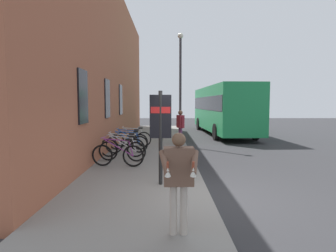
{
  "coord_description": "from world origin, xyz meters",
  "views": [
    {
      "loc": [
        -6.52,
        1.0,
        2.21
      ],
      "look_at": [
        2.28,
        0.96,
        1.51
      ],
      "focal_mm": 30.66,
      "sensor_mm": 36.0,
      "label": 1
    }
  ],
  "objects_px": {
    "pedestrian_by_facade": "(180,124)",
    "street_lamp": "(180,79)",
    "bicycle_mid_rack": "(133,139)",
    "bicycle_far_end": "(127,144)",
    "city_bus": "(223,107)",
    "transit_info_sign": "(161,122)",
    "bicycle_end_of_row": "(118,155)",
    "bicycle_nearest_sign": "(122,147)",
    "bicycle_beside_lamp": "(122,150)",
    "bicycle_under_window": "(128,141)",
    "tourist_with_hotdogs": "(179,172)"
  },
  "relations": [
    {
      "from": "pedestrian_by_facade",
      "to": "street_lamp",
      "type": "relative_size",
      "value": 0.31
    },
    {
      "from": "bicycle_mid_rack",
      "to": "pedestrian_by_facade",
      "type": "xyz_separation_m",
      "value": [
        0.84,
        -2.32,
        0.67
      ]
    },
    {
      "from": "bicycle_far_end",
      "to": "city_bus",
      "type": "relative_size",
      "value": 0.17
    },
    {
      "from": "transit_info_sign",
      "to": "pedestrian_by_facade",
      "type": "distance_m",
      "value": 7.33
    },
    {
      "from": "bicycle_end_of_row",
      "to": "bicycle_nearest_sign",
      "type": "distance_m",
      "value": 1.68
    },
    {
      "from": "bicycle_far_end",
      "to": "street_lamp",
      "type": "height_order",
      "value": "street_lamp"
    },
    {
      "from": "bicycle_beside_lamp",
      "to": "bicycle_under_window",
      "type": "bearing_deg",
      "value": 2.59
    },
    {
      "from": "bicycle_under_window",
      "to": "city_bus",
      "type": "distance_m",
      "value": 9.62
    },
    {
      "from": "bicycle_mid_rack",
      "to": "transit_info_sign",
      "type": "distance_m",
      "value": 6.69
    },
    {
      "from": "bicycle_end_of_row",
      "to": "street_lamp",
      "type": "bearing_deg",
      "value": -23.43
    },
    {
      "from": "bicycle_far_end",
      "to": "pedestrian_by_facade",
      "type": "xyz_separation_m",
      "value": [
        2.62,
        -2.35,
        0.67
      ]
    },
    {
      "from": "bicycle_far_end",
      "to": "tourist_with_hotdogs",
      "type": "bearing_deg",
      "value": -166.19
    },
    {
      "from": "bicycle_under_window",
      "to": "bicycle_far_end",
      "type": "bearing_deg",
      "value": -176.01
    },
    {
      "from": "bicycle_nearest_sign",
      "to": "transit_info_sign",
      "type": "distance_m",
      "value": 4.26
    },
    {
      "from": "bicycle_mid_rack",
      "to": "tourist_with_hotdogs",
      "type": "xyz_separation_m",
      "value": [
        -9.28,
        -1.81,
        0.62
      ]
    },
    {
      "from": "bicycle_nearest_sign",
      "to": "transit_info_sign",
      "type": "height_order",
      "value": "transit_info_sign"
    },
    {
      "from": "bicycle_nearest_sign",
      "to": "bicycle_far_end",
      "type": "relative_size",
      "value": 1.01
    },
    {
      "from": "bicycle_nearest_sign",
      "to": "bicycle_mid_rack",
      "type": "distance_m",
      "value": 2.65
    },
    {
      "from": "bicycle_mid_rack",
      "to": "tourist_with_hotdogs",
      "type": "bearing_deg",
      "value": -168.99
    },
    {
      "from": "tourist_with_hotdogs",
      "to": "bicycle_nearest_sign",
      "type": "bearing_deg",
      "value": 16.05
    },
    {
      "from": "city_bus",
      "to": "bicycle_end_of_row",
      "type": "bearing_deg",
      "value": 153.04
    },
    {
      "from": "bicycle_beside_lamp",
      "to": "pedestrian_by_facade",
      "type": "height_order",
      "value": "pedestrian_by_facade"
    },
    {
      "from": "bicycle_mid_rack",
      "to": "city_bus",
      "type": "relative_size",
      "value": 0.17
    },
    {
      "from": "bicycle_mid_rack",
      "to": "bicycle_nearest_sign",
      "type": "bearing_deg",
      "value": 177.74
    },
    {
      "from": "bicycle_beside_lamp",
      "to": "tourist_with_hotdogs",
      "type": "relative_size",
      "value": 1.08
    },
    {
      "from": "street_lamp",
      "to": "bicycle_beside_lamp",
      "type": "bearing_deg",
      "value": 152.68
    },
    {
      "from": "bicycle_nearest_sign",
      "to": "street_lamp",
      "type": "distance_m",
      "value": 5.25
    },
    {
      "from": "bicycle_nearest_sign",
      "to": "bicycle_far_end",
      "type": "distance_m",
      "value": 0.86
    },
    {
      "from": "bicycle_nearest_sign",
      "to": "bicycle_under_window",
      "type": "bearing_deg",
      "value": -0.17
    },
    {
      "from": "transit_info_sign",
      "to": "bicycle_beside_lamp",
      "type": "bearing_deg",
      "value": 25.91
    },
    {
      "from": "bicycle_end_of_row",
      "to": "tourist_with_hotdogs",
      "type": "distance_m",
      "value": 5.31
    },
    {
      "from": "bicycle_far_end",
      "to": "bicycle_end_of_row",
      "type": "bearing_deg",
      "value": -179.0
    },
    {
      "from": "bicycle_far_end",
      "to": "bicycle_mid_rack",
      "type": "bearing_deg",
      "value": -1.21
    },
    {
      "from": "bicycle_end_of_row",
      "to": "bicycle_under_window",
      "type": "relative_size",
      "value": 1.0
    },
    {
      "from": "bicycle_end_of_row",
      "to": "pedestrian_by_facade",
      "type": "relative_size",
      "value": 1.02
    },
    {
      "from": "bicycle_far_end",
      "to": "transit_info_sign",
      "type": "distance_m",
      "value": 5.02
    },
    {
      "from": "pedestrian_by_facade",
      "to": "street_lamp",
      "type": "height_order",
      "value": "street_lamp"
    },
    {
      "from": "bicycle_far_end",
      "to": "bicycle_under_window",
      "type": "xyz_separation_m",
      "value": [
        0.88,
        0.06,
        0.0
      ]
    },
    {
      "from": "bicycle_beside_lamp",
      "to": "bicycle_under_window",
      "type": "distance_m",
      "value": 2.54
    },
    {
      "from": "transit_info_sign",
      "to": "pedestrian_by_facade",
      "type": "bearing_deg",
      "value": -6.72
    },
    {
      "from": "bicycle_nearest_sign",
      "to": "bicycle_mid_rack",
      "type": "height_order",
      "value": "same"
    },
    {
      "from": "bicycle_under_window",
      "to": "street_lamp",
      "type": "bearing_deg",
      "value": -51.61
    },
    {
      "from": "bicycle_under_window",
      "to": "bicycle_beside_lamp",
      "type": "bearing_deg",
      "value": -177.41
    },
    {
      "from": "bicycle_far_end",
      "to": "bicycle_under_window",
      "type": "bearing_deg",
      "value": 3.99
    },
    {
      "from": "bicycle_far_end",
      "to": "bicycle_beside_lamp",
      "type": "bearing_deg",
      "value": -178.15
    },
    {
      "from": "bicycle_end_of_row",
      "to": "bicycle_mid_rack",
      "type": "height_order",
      "value": "same"
    },
    {
      "from": "city_bus",
      "to": "tourist_with_hotdogs",
      "type": "bearing_deg",
      "value": 166.6
    },
    {
      "from": "bicycle_end_of_row",
      "to": "pedestrian_by_facade",
      "type": "height_order",
      "value": "pedestrian_by_facade"
    },
    {
      "from": "bicycle_mid_rack",
      "to": "bicycle_beside_lamp",
      "type": "bearing_deg",
      "value": -179.73
    },
    {
      "from": "bicycle_under_window",
      "to": "tourist_with_hotdogs",
      "type": "xyz_separation_m",
      "value": [
        -8.38,
        -1.9,
        0.62
      ]
    }
  ]
}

